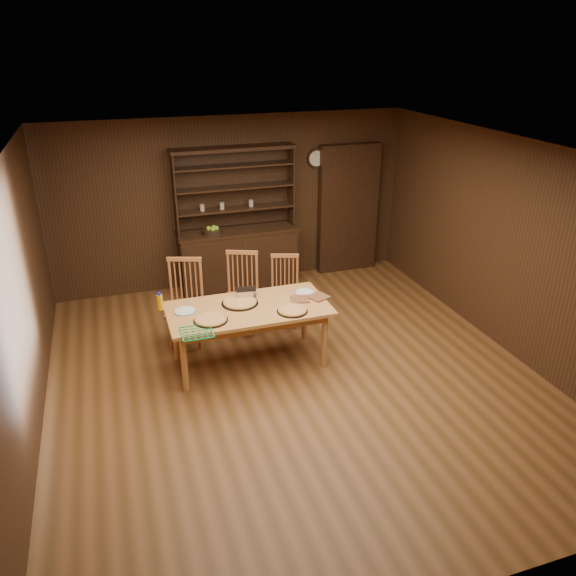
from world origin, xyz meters
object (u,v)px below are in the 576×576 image
object	(u,v)px
chair_center	(242,289)
chair_left	(186,299)
juice_bottle	(160,302)
china_hutch	(238,251)
dining_table	(248,314)
chair_right	(285,288)

from	to	relation	value
chair_center	chair_left	bearing A→B (deg)	-150.24
juice_bottle	chair_center	bearing A→B (deg)	29.53
chair_center	juice_bottle	world-z (taller)	chair_center
china_hutch	chair_left	xyz separation A→B (m)	(-1.04, -1.48, -0.00)
china_hutch	chair_center	world-z (taller)	china_hutch
dining_table	chair_left	bearing A→B (deg)	127.52
chair_left	china_hutch	bearing A→B (deg)	73.36
china_hutch	chair_left	size ratio (longest dim) A/B	1.95
chair_left	juice_bottle	world-z (taller)	chair_left
chair_center	juice_bottle	xyz separation A→B (m)	(-1.12, -0.63, 0.27)
chair_left	chair_right	bearing A→B (deg)	21.90
dining_table	juice_bottle	bearing A→B (deg)	165.02
chair_left	chair_right	world-z (taller)	chair_left
chair_right	juice_bottle	bearing A→B (deg)	-141.59
china_hutch	chair_center	xyz separation A→B (m)	(-0.28, -1.38, -0.02)
chair_center	dining_table	bearing A→B (deg)	-76.22
chair_left	chair_right	xyz separation A→B (m)	(1.35, 0.08, -0.08)
dining_table	chair_center	size ratio (longest dim) A/B	1.74
dining_table	juice_bottle	world-z (taller)	juice_bottle
china_hutch	chair_right	bearing A→B (deg)	-77.21
china_hutch	chair_left	world-z (taller)	china_hutch
chair_right	juice_bottle	size ratio (longest dim) A/B	4.51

